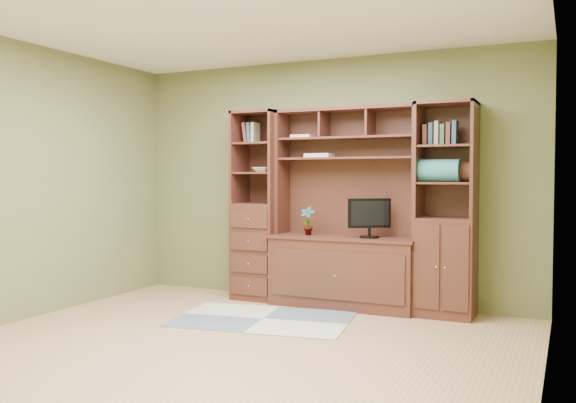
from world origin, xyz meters
The scene contains 11 objects.
room centered at (0.00, 0.00, 1.30)m, with size 4.60×4.10×2.64m.
center_hutch centered at (0.29, 1.73, 1.02)m, with size 1.54×0.53×2.05m, color #452018.
left_tower centered at (-0.71, 1.77, 1.02)m, with size 0.50×0.45×2.05m, color #452018.
right_tower centered at (1.31, 1.77, 1.02)m, with size 0.55×0.45×2.05m, color #452018.
rug centered at (-0.21, 0.89, 0.01)m, with size 1.61×1.08×0.01m, color gray.
monitor centered at (0.57, 1.70, 1.00)m, with size 0.44×0.20×0.54m, color black.
orchid centered at (-0.10, 1.70, 0.88)m, with size 0.16×0.11×0.30m, color #B16B3C.
magazines centered at (-0.02, 1.82, 1.56)m, with size 0.27×0.20×0.04m, color beige.
bowl centered at (-0.67, 1.77, 1.42)m, with size 0.21×0.21×0.05m, color white.
blanket_teal centered at (1.25, 1.73, 1.40)m, with size 0.37×0.22×0.22m, color teal.
blanket_red centered at (1.40, 1.85, 1.39)m, with size 0.36×0.20×0.20m, color brown.
Camera 1 is at (2.39, -4.14, 1.34)m, focal length 38.00 mm.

